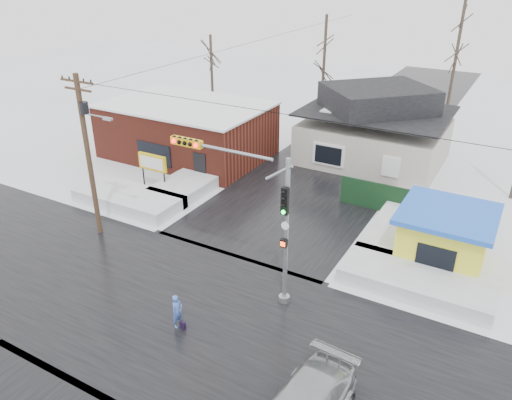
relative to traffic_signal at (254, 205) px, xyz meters
The scene contains 19 objects.
ground 5.94m from the traffic_signal, 129.36° to the right, with size 120.00×120.00×0.00m, color white.
road_ns 5.94m from the traffic_signal, 129.36° to the right, with size 10.00×120.00×0.02m, color black.
road_ew 5.94m from the traffic_signal, 129.36° to the right, with size 120.00×10.00×0.02m, color black.
snowbank_nw 12.81m from the traffic_signal, 160.57° to the left, with size 7.00×3.00×0.80m, color white.
snowbank_ne 8.75m from the traffic_signal, 31.56° to the left, with size 7.00×3.00×0.80m, color white.
snowbank_nside_w 13.70m from the traffic_signal, 136.24° to the left, with size 3.00×8.00×0.80m, color white.
snowbank_nside_e 10.94m from the traffic_signal, 63.18° to the left, with size 3.00×8.00×0.80m, color white.
traffic_signal is the anchor object (origin of this frame).
utility_pole 10.39m from the traffic_signal, behind, with size 3.15×0.44×9.00m.
brick_building 18.87m from the traffic_signal, 135.87° to the left, with size 12.20×8.20×4.12m.
marquee_sign 13.42m from the traffic_signal, 150.28° to the left, with size 2.20×0.21×2.55m.
house 19.13m from the traffic_signal, 91.29° to the left, with size 10.40×8.40×5.76m.
kiosk 10.43m from the traffic_signal, 44.84° to the left, with size 4.60×4.60×2.88m.
fence 12.31m from the traffic_signal, 69.77° to the left, with size 8.00×0.12×1.80m, color black.
tree_far_left 24.16m from the traffic_signal, 105.60° to the left, with size 3.00×3.00×10.00m.
tree_far_mid 25.78m from the traffic_signal, 81.89° to the left, with size 3.00×3.00×12.00m.
tree_far_west 26.75m from the traffic_signal, 128.00° to the left, with size 3.00×3.00×8.00m.
pedestrian 5.52m from the traffic_signal, 113.30° to the right, with size 0.56×0.37×1.54m, color #4365BC.
shopping_bag 5.91m from the traffic_signal, 109.18° to the right, with size 0.28×0.12×0.35m, color black.
Camera 1 is at (11.97, -13.65, 14.20)m, focal length 35.00 mm.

